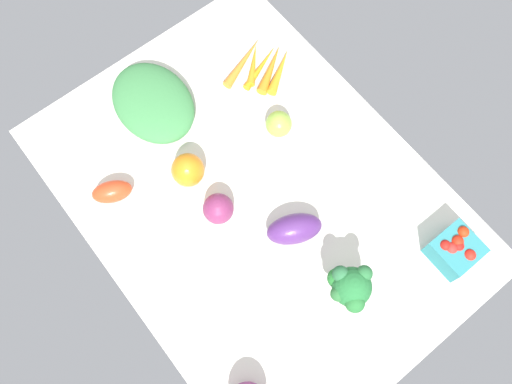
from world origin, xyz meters
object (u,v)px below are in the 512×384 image
object	(u,v)px
carrot_bunch	(262,66)
bell_pepper_orange	(188,170)
berry_basket	(455,250)
broccoli_head	(350,287)
red_onion_center	(218,209)
roma_tomato	(112,192)
heirloom_tomato_green	(279,124)
leafy_greens_clump	(153,102)
eggplant	(294,229)

from	to	relation	value
carrot_bunch	bell_pepper_orange	xyz separation A→B (cm)	(-12.83, 32.82, 3.08)
berry_basket	broccoli_head	size ratio (longest dim) A/B	0.75
berry_basket	red_onion_center	xyz separation A→B (cm)	(40.86, 35.76, -0.13)
berry_basket	roma_tomato	bearing A→B (deg)	41.22
bell_pepper_orange	red_onion_center	bearing A→B (deg)	179.60
heirloom_tomato_green	leafy_greens_clump	bearing A→B (deg)	40.71
eggplant	red_onion_center	bearing A→B (deg)	-27.71
leafy_greens_clump	red_onion_center	bearing A→B (deg)	172.72
heirloom_tomato_green	berry_basket	bearing A→B (deg)	-167.57
leafy_greens_clump	roma_tomato	distance (cm)	24.87
carrot_bunch	bell_pepper_orange	size ratio (longest dim) A/B	2.34
red_onion_center	bell_pepper_orange	bearing A→B (deg)	-0.40
eggplant	broccoli_head	size ratio (longest dim) A/B	1.01
heirloom_tomato_green	roma_tomato	size ratio (longest dim) A/B	0.69
berry_basket	broccoli_head	xyz separation A→B (cm)	(8.34, 25.20, 4.53)
bell_pepper_orange	broccoli_head	bearing A→B (deg)	-166.72
berry_basket	carrot_bunch	bearing A→B (deg)	2.50
heirloom_tomato_green	red_onion_center	size ratio (longest dim) A/B	0.90
red_onion_center	leafy_greens_clump	bearing A→B (deg)	-7.28
heirloom_tomato_green	broccoli_head	xyz separation A→B (cm)	(-40.87, 14.35, 5.01)
leafy_greens_clump	red_onion_center	size ratio (longest dim) A/B	3.42
eggplant	red_onion_center	world-z (taller)	red_onion_center
eggplant	roma_tomato	size ratio (longest dim) A/B	1.36
bell_pepper_orange	red_onion_center	distance (cm)	11.90
heirloom_tomato_green	broccoli_head	world-z (taller)	broccoli_head
broccoli_head	carrot_bunch	bearing A→B (deg)	-21.32
heirloom_tomato_green	bell_pepper_orange	bearing A→B (deg)	81.91
leafy_greens_clump	carrot_bunch	world-z (taller)	leafy_greens_clump
heirloom_tomato_green	roma_tomato	world-z (taller)	heirloom_tomato_green
red_onion_center	carrot_bunch	bearing A→B (deg)	-53.09
leafy_greens_clump	roma_tomato	bearing A→B (deg)	122.09
leafy_greens_clump	bell_pepper_orange	world-z (taller)	bell_pepper_orange
carrot_bunch	berry_basket	size ratio (longest dim) A/B	2.12
heirloom_tomato_green	bell_pepper_orange	size ratio (longest dim) A/B	0.75
leafy_greens_clump	berry_basket	bearing A→B (deg)	-156.68
leafy_greens_clump	berry_basket	distance (cm)	79.86
bell_pepper_orange	carrot_bunch	bearing A→B (deg)	-68.64
carrot_bunch	bell_pepper_orange	bearing A→B (deg)	111.36
eggplant	bell_pepper_orange	size ratio (longest dim) A/B	1.48
carrot_bunch	red_onion_center	xyz separation A→B (cm)	(-24.71, 32.90, 2.36)
carrot_bunch	berry_basket	xyz separation A→B (cm)	(-65.57, -2.86, 2.50)
broccoli_head	roma_tomato	bearing A→B (deg)	27.95
carrot_bunch	broccoli_head	bearing A→B (deg)	158.68
berry_basket	broccoli_head	bearing A→B (deg)	71.69
carrot_bunch	leafy_greens_clump	bearing A→B (deg)	74.88
heirloom_tomato_green	roma_tomato	distance (cm)	43.24
leafy_greens_clump	roma_tomato	world-z (taller)	leafy_greens_clump
eggplant	carrot_bunch	world-z (taller)	eggplant
eggplant	bell_pepper_orange	world-z (taller)	bell_pepper_orange
broccoli_head	leafy_greens_clump	bearing A→B (deg)	5.64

